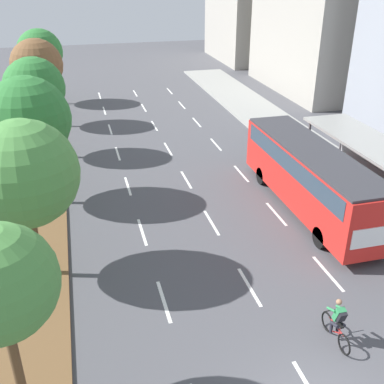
# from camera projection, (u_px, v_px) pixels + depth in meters

# --- Properties ---
(median_strip) EXTENTS (2.60, 52.00, 0.12)m
(median_strip) POSITION_uv_depth(u_px,v_px,m) (44.00, 172.00, 28.43)
(median_strip) COLOR brown
(median_strip) RESTS_ON ground
(sidewalk_right) EXTENTS (4.50, 52.00, 0.15)m
(sidewalk_right) POSITION_uv_depth(u_px,v_px,m) (302.00, 146.00, 32.39)
(sidewalk_right) COLOR gray
(sidewalk_right) RESTS_ON ground
(lane_divider_left) EXTENTS (0.14, 44.50, 0.01)m
(lane_divider_left) POSITION_uv_depth(u_px,v_px,m) (128.00, 186.00, 26.73)
(lane_divider_left) COLOR white
(lane_divider_left) RESTS_ON ground
(lane_divider_center) EXTENTS (0.14, 44.50, 0.01)m
(lane_divider_center) POSITION_uv_depth(u_px,v_px,m) (186.00, 180.00, 27.52)
(lane_divider_center) COLOR white
(lane_divider_center) RESTS_ON ground
(lane_divider_right) EXTENTS (0.14, 44.50, 0.01)m
(lane_divider_right) POSITION_uv_depth(u_px,v_px,m) (241.00, 174.00, 28.31)
(lane_divider_right) COLOR white
(lane_divider_right) RESTS_ON ground
(bus_shelter) EXTENTS (2.90, 10.45, 2.86)m
(bus_shelter) POSITION_uv_depth(u_px,v_px,m) (374.00, 163.00, 25.08)
(bus_shelter) COLOR gray
(bus_shelter) RESTS_ON sidewalk_right
(bus) EXTENTS (2.54, 11.29, 3.37)m
(bus) POSITION_uv_depth(u_px,v_px,m) (310.00, 173.00, 23.37)
(bus) COLOR red
(bus) RESTS_ON ground
(cyclist) EXTENTS (0.46, 1.82, 1.71)m
(cyclist) POSITION_uv_depth(u_px,v_px,m) (337.00, 323.00, 15.44)
(cyclist) COLOR black
(cyclist) RESTS_ON ground
(median_tree_second) EXTENTS (4.13, 4.13, 6.56)m
(median_tree_second) POSITION_uv_depth(u_px,v_px,m) (24.00, 174.00, 17.08)
(median_tree_second) COLOR brown
(median_tree_second) RESTS_ON median_strip
(median_tree_third) EXTENTS (4.28, 4.28, 6.70)m
(median_tree_third) POSITION_uv_depth(u_px,v_px,m) (28.00, 119.00, 22.82)
(median_tree_third) COLOR brown
(median_tree_third) RESTS_ON median_strip
(median_tree_fourth) EXTENTS (3.82, 3.82, 6.43)m
(median_tree_fourth) POSITION_uv_depth(u_px,v_px,m) (34.00, 88.00, 28.67)
(median_tree_fourth) COLOR brown
(median_tree_fourth) RESTS_ON median_strip
(median_tree_fifth) EXTENTS (3.87, 3.87, 6.60)m
(median_tree_fifth) POSITION_uv_depth(u_px,v_px,m) (37.00, 65.00, 34.41)
(median_tree_fifth) COLOR brown
(median_tree_fifth) RESTS_ON median_strip
(median_tree_farthest) EXTENTS (3.93, 3.93, 6.49)m
(median_tree_farthest) POSITION_uv_depth(u_px,v_px,m) (40.00, 52.00, 40.29)
(median_tree_farthest) COLOR brown
(median_tree_farthest) RESTS_ON median_strip
(building_mid_right) EXTENTS (11.27, 15.34, 16.31)m
(building_mid_right) POSITION_uv_depth(u_px,v_px,m) (337.00, 3.00, 44.03)
(building_mid_right) COLOR #A39E93
(building_mid_right) RESTS_ON ground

